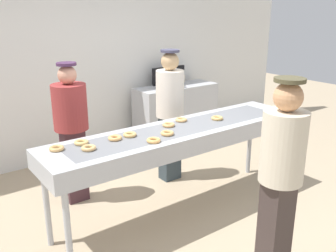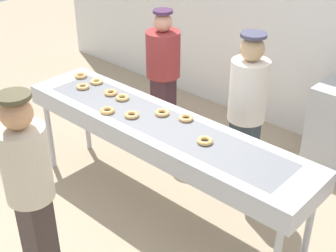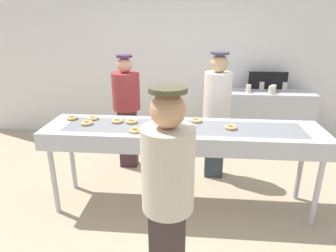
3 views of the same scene
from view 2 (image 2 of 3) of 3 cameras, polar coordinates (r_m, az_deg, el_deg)
The scene contains 16 objects.
ground_plane at distance 4.59m, azimuth -0.94°, elevation -10.08°, with size 16.00×16.00×0.00m, color tan.
back_wall at distance 5.55m, azimuth 15.39°, elevation 14.26°, with size 8.00×0.12×3.10m, color white.
fryer_conveyor at distance 4.08m, azimuth -1.04°, elevation -0.62°, with size 2.94×0.66×0.97m.
glazed_donut_0 at distance 4.44m, azimuth -5.61°, elevation 3.46°, with size 0.13×0.13×0.03m, color #DFB064.
glazed_donut_1 at distance 3.74m, azimuth 4.53°, elevation -1.82°, with size 0.13×0.13×0.03m, color #DEB062.
glazed_donut_2 at distance 4.22m, azimuth -7.42°, elevation 1.88°, with size 0.13×0.13×0.03m, color #EBAA5D.
glazed_donut_3 at distance 4.55m, azimuth -7.00°, elevation 4.06°, with size 0.13×0.13×0.03m, color #EEAE64.
glazed_donut_4 at distance 4.15m, azimuth -0.72°, elevation 1.63°, with size 0.13×0.13×0.03m, color #E7AD66.
glazed_donut_5 at distance 4.81m, azimuth -8.73°, elevation 5.39°, with size 0.13×0.13×0.03m, color #EBBC6D.
glazed_donut_6 at distance 4.97m, azimuth -10.61°, elevation 6.06°, with size 0.13×0.13×0.03m, color tan.
glazed_donut_7 at distance 4.06m, azimuth 2.21°, elevation 0.98°, with size 0.13×0.13×0.03m, color #ECB36B.
glazed_donut_8 at distance 4.12m, azimuth -4.46°, elevation 1.36°, with size 0.13×0.13×0.03m, color #E4AB63.
glazed_donut_9 at distance 4.72m, azimuth -10.37°, elevation 4.75°, with size 0.13×0.13×0.03m, color #E3B06D.
worker_baker at distance 4.34m, azimuth 9.59°, elevation 2.13°, with size 0.35×0.35×1.67m.
worker_assistant at distance 5.16m, azimuth -0.59°, elevation 6.81°, with size 0.37×0.37×1.60m.
customer_waiting at distance 3.41m, azimuth -16.51°, elevation -7.26°, with size 0.34×0.34×1.68m.
Camera 2 is at (2.42, -2.56, 2.94)m, focal length 49.92 mm.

